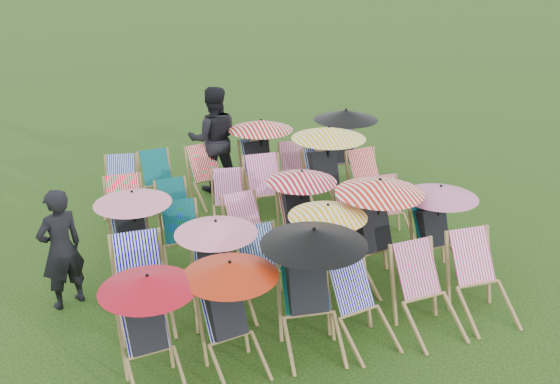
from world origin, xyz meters
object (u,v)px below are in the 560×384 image
object	(u,v)px
deckchair_0	(150,329)
person_left	(61,249)
deckchair_5	(483,280)
person_rear	(214,139)
deckchair_29	(343,146)

from	to	relation	value
deckchair_0	person_left	world-z (taller)	person_left
deckchair_5	person_rear	xyz separation A→B (m)	(-2.16, 5.07, 0.46)
deckchair_0	deckchair_5	xyz separation A→B (m)	(3.97, -0.03, -0.14)
person_left	person_rear	size ratio (longest dim) A/B	0.82
person_left	person_rear	world-z (taller)	person_rear
deckchair_0	person_rear	world-z (taller)	person_rear
deckchair_29	person_rear	world-z (taller)	person_rear
deckchair_29	person_left	world-z (taller)	person_left
deckchair_29	deckchair_5	bearing A→B (deg)	-80.57
deckchair_0	person_left	xyz separation A→B (m)	(-0.84, 1.81, 0.15)
deckchair_0	person_left	bearing A→B (deg)	107.29
person_left	deckchair_29	bearing A→B (deg)	-179.51
deckchair_5	deckchair_29	world-z (taller)	deckchair_29
person_left	deckchair_5	bearing A→B (deg)	130.77
deckchair_5	deckchair_0	bearing A→B (deg)	-179.43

